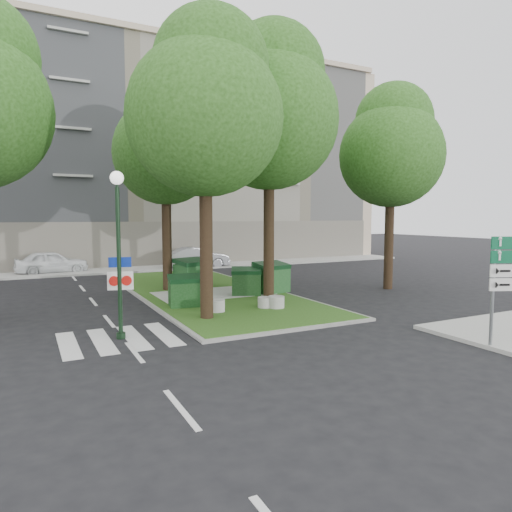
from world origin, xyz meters
TOP-DOWN VIEW (x-y plane):
  - ground at (0.00, 0.00)m, footprint 120.00×120.00m
  - median_island at (0.50, 8.00)m, footprint 6.00×16.00m
  - median_kerb at (0.50, 8.00)m, footprint 6.30×16.30m
  - building_sidewalk at (0.00, 18.50)m, footprint 42.00×3.00m
  - zebra_crossing at (-3.75, 1.50)m, footprint 5.00×3.00m
  - apartment_building at (0.00, 26.00)m, footprint 41.00×12.00m
  - tree_median_near_left at (-1.41, 2.56)m, footprint 5.20×5.20m
  - tree_median_near_right at (2.09, 4.56)m, footprint 5.60×5.60m
  - tree_median_mid at (-0.91, 9.06)m, footprint 4.80×4.80m
  - tree_median_far at (2.29, 12.06)m, footprint 5.80×5.80m
  - tree_street_right at (9.09, 5.06)m, footprint 5.00×5.00m
  - dumpster_a at (-1.49, 4.79)m, footprint 1.44×1.11m
  - dumpster_b at (0.11, 8.58)m, footprint 1.89×1.61m
  - dumpster_c at (1.71, 6.04)m, footprint 1.57×1.38m
  - dumpster_d at (3.00, 6.08)m, footprint 1.69×1.34m
  - bollard_left at (-0.81, 3.31)m, footprint 0.60×0.60m
  - bollard_right at (1.45, 2.90)m, footprint 0.61×0.61m
  - bollard_mid at (1.10, 3.14)m, footprint 0.55×0.55m
  - litter_bin at (2.56, 8.09)m, footprint 0.45×0.45m
  - street_lamp at (-4.55, 1.55)m, footprint 0.39×0.39m
  - traffic_sign_pole at (-4.46, 1.94)m, footprint 0.75×0.21m
  - car_white at (-5.50, 19.02)m, footprint 4.39×2.07m
  - car_silver at (3.62, 17.85)m, footprint 4.48×1.73m

SIDE VIEW (x-z plane):
  - ground at x=0.00m, z-range 0.00..0.00m
  - zebra_crossing at x=-3.75m, z-range 0.00..0.01m
  - median_kerb at x=0.50m, z-range 0.00..0.10m
  - median_island at x=0.50m, z-range 0.00..0.12m
  - building_sidewalk at x=0.00m, z-range 0.00..0.12m
  - bollard_mid at x=1.10m, z-range 0.12..0.51m
  - bollard_left at x=-0.81m, z-range 0.12..0.55m
  - bollard_right at x=1.45m, z-range 0.12..0.56m
  - litter_bin at x=2.56m, z-range 0.12..0.91m
  - dumpster_c at x=1.71m, z-range 0.10..1.31m
  - dumpster_a at x=-1.49m, z-range 0.10..1.31m
  - car_white at x=-5.50m, z-range 0.00..1.45m
  - car_silver at x=3.62m, z-range 0.00..1.46m
  - dumpster_d at x=3.00m, z-range 0.09..1.50m
  - dumpster_b at x=0.11m, z-range 0.09..1.58m
  - traffic_sign_pole at x=-4.46m, z-range 0.36..2.88m
  - street_lamp at x=-4.55m, z-range 0.63..5.49m
  - tree_median_mid at x=-0.91m, z-range 1.98..11.97m
  - tree_street_right at x=9.09m, z-range 1.95..12.02m
  - tree_median_near_left at x=-1.41m, z-range 2.05..12.58m
  - tree_median_near_right at x=2.09m, z-range 2.26..13.72m
  - apartment_building at x=0.00m, z-range 0.00..16.00m
  - tree_median_far at x=2.29m, z-range 2.36..14.28m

